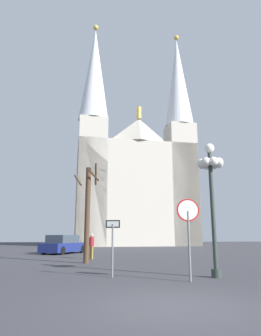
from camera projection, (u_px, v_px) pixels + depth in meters
name	position (u px, v px, depth m)	size (l,w,h in m)	color
ground_plane	(175.00, 307.00, 6.63)	(120.00, 120.00, 0.00)	#38383D
cathedral	(135.00, 174.00, 46.05)	(17.97, 11.63, 33.46)	#BCB5A5
stop_sign	(188.00, 223.00, 10.57)	(0.78, 0.12, 2.76)	slate
one_way_arrow_sign	(113.00, 240.00, 11.46)	(0.53, 0.23, 2.07)	slate
street_lamp	(211.00, 179.00, 11.90)	(1.06, 1.06, 5.08)	#2D3833
bare_tree	(87.00, 211.00, 17.36)	(1.52, 1.31, 5.56)	#473323
parked_car_near_navy	(64.00, 245.00, 25.47)	(3.75, 4.77, 1.51)	navy
pedestrian_walking	(92.00, 244.00, 19.97)	(0.32, 0.32, 1.59)	olive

